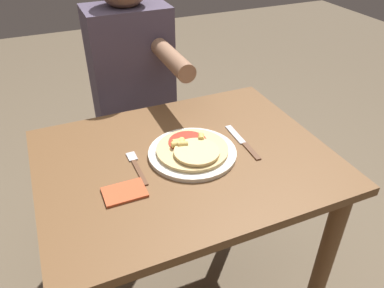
# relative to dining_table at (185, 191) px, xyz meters

# --- Properties ---
(dining_table) EXTENTS (0.93, 0.72, 0.77)m
(dining_table) POSITION_rel_dining_table_xyz_m (0.00, 0.00, 0.00)
(dining_table) COLOR brown
(dining_table) RESTS_ON ground_plane
(plate) EXTENTS (0.29, 0.29, 0.01)m
(plate) POSITION_rel_dining_table_xyz_m (0.03, 0.00, 0.15)
(plate) COLOR silver
(plate) RESTS_ON dining_table
(pizza) EXTENTS (0.23, 0.23, 0.04)m
(pizza) POSITION_rel_dining_table_xyz_m (0.03, -0.00, 0.17)
(pizza) COLOR #DBBC7A
(pizza) RESTS_ON plate
(fork) EXTENTS (0.03, 0.18, 0.00)m
(fork) POSITION_rel_dining_table_xyz_m (-0.16, 0.01, 0.15)
(fork) COLOR brown
(fork) RESTS_ON dining_table
(knife) EXTENTS (0.03, 0.22, 0.00)m
(knife) POSITION_rel_dining_table_xyz_m (0.21, -0.01, 0.15)
(knife) COLOR brown
(knife) RESTS_ON dining_table
(napkin) EXTENTS (0.12, 0.08, 0.01)m
(napkin) POSITION_rel_dining_table_xyz_m (-0.22, -0.10, 0.15)
(napkin) COLOR #C6512D
(napkin) RESTS_ON dining_table
(person_diner) EXTENTS (0.34, 0.52, 1.29)m
(person_diner) POSITION_rel_dining_table_xyz_m (-0.00, 0.62, 0.14)
(person_diner) COLOR #2D2D38
(person_diner) RESTS_ON ground_plane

